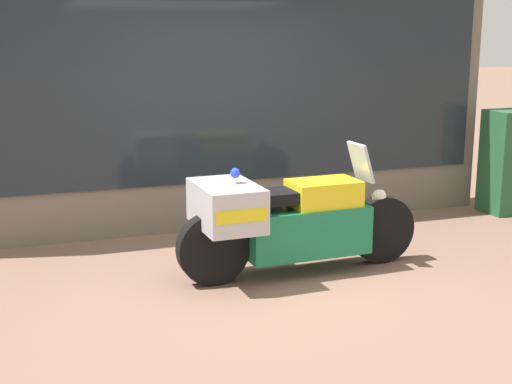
{
  "coord_description": "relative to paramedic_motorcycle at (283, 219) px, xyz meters",
  "views": [
    {
      "loc": [
        -2.03,
        -5.63,
        2.2
      ],
      "look_at": [
        0.17,
        0.64,
        0.67
      ],
      "focal_mm": 50.0,
      "sensor_mm": 36.0,
      "label": 1
    }
  ],
  "objects": [
    {
      "name": "ground_plane",
      "position": [
        -0.25,
        -0.14,
        -0.53
      ],
      "size": [
        60.0,
        60.0,
        0.0
      ],
      "primitive_type": "plane",
      "color": "#7A5B4C"
    },
    {
      "name": "window_display",
      "position": [
        0.11,
        1.89,
        -0.07
      ],
      "size": [
        5.61,
        0.3,
        1.91
      ],
      "color": "slate",
      "rests_on": "ground"
    },
    {
      "name": "paramedic_motorcycle",
      "position": [
        0.0,
        0.0,
        0.0
      ],
      "size": [
        2.34,
        0.81,
        1.18
      ],
      "rotation": [
        0.0,
        0.0,
        0.03
      ],
      "color": "black",
      "rests_on": "ground"
    },
    {
      "name": "shop_building",
      "position": [
        -0.67,
        1.86,
        1.34
      ],
      "size": [
        6.94,
        0.55,
        3.71
      ],
      "color": "#6B6056",
      "rests_on": "ground"
    }
  ]
}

